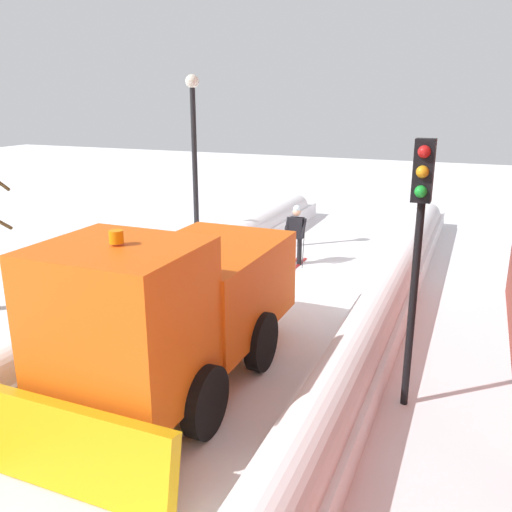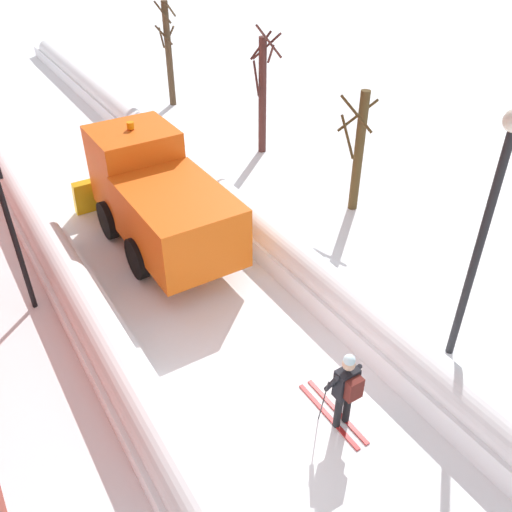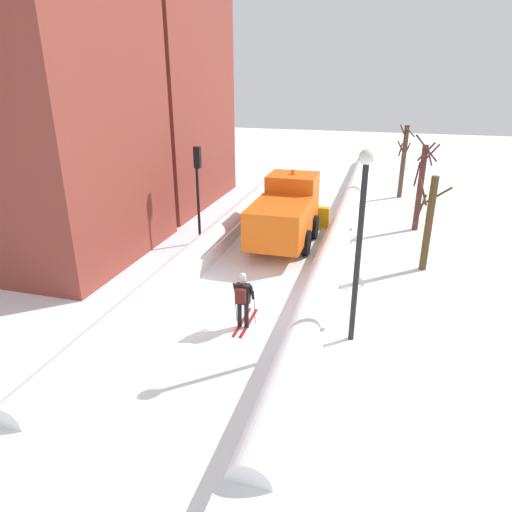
# 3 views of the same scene
# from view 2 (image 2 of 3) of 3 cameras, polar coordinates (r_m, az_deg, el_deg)

# --- Properties ---
(ground_plane) EXTENTS (80.00, 80.00, 0.00)m
(ground_plane) POSITION_cam_2_polar(r_m,az_deg,el_deg) (18.53, -15.00, 6.28)
(ground_plane) COLOR white
(snowbank_left) EXTENTS (1.10, 36.00, 1.04)m
(snowbank_left) POSITION_cam_2_polar(r_m,az_deg,el_deg) (17.90, -22.96, 5.16)
(snowbank_left) COLOR white
(snowbank_left) RESTS_ON ground
(snowbank_right) EXTENTS (1.10, 36.00, 1.01)m
(snowbank_right) POSITION_cam_2_polar(r_m,az_deg,el_deg) (19.11, -7.87, 9.56)
(snowbank_right) COLOR white
(snowbank_right) RESTS_ON ground
(plow_truck) EXTENTS (3.20, 5.98, 3.12)m
(plow_truck) POSITION_cam_2_polar(r_m,az_deg,el_deg) (14.96, -10.31, 6.13)
(plow_truck) COLOR orange
(plow_truck) RESTS_ON ground
(skier) EXTENTS (0.62, 1.80, 1.81)m
(skier) POSITION_cam_2_polar(r_m,az_deg,el_deg) (10.25, 9.38, -13.44)
(skier) COLOR black
(skier) RESTS_ON ground
(traffic_light_pole) EXTENTS (0.28, 0.42, 4.30)m
(traffic_light_pole) POSITION_cam_2_polar(r_m,az_deg,el_deg) (12.81, -25.16, 5.82)
(traffic_light_pole) COLOR black
(traffic_light_pole) RESTS_ON ground
(street_lamp) EXTENTS (0.40, 0.40, 5.49)m
(street_lamp) POSITION_cam_2_polar(r_m,az_deg,el_deg) (10.86, 23.08, 3.80)
(street_lamp) COLOR black
(street_lamp) RESTS_ON ground
(bare_tree_near) EXTENTS (1.27, 1.42, 3.71)m
(bare_tree_near) POSITION_cam_2_polar(r_m,az_deg,el_deg) (16.53, 10.65, 10.80)
(bare_tree_near) COLOR #4E3B1F
(bare_tree_near) RESTS_ON ground
(bare_tree_mid) EXTENTS (1.14, 1.21, 4.63)m
(bare_tree_mid) POSITION_cam_2_polar(r_m,az_deg,el_deg) (20.11, 0.70, 16.75)
(bare_tree_mid) COLOR #4C2925
(bare_tree_mid) RESTS_ON ground
(bare_tree_far) EXTENTS (0.98, 0.97, 4.36)m
(bare_tree_far) POSITION_cam_2_polar(r_m,az_deg,el_deg) (25.18, -9.13, 20.26)
(bare_tree_far) COLOR #4B3926
(bare_tree_far) RESTS_ON ground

